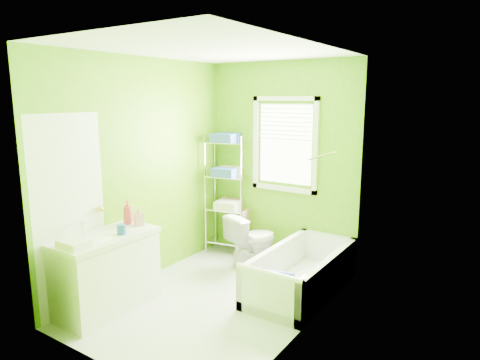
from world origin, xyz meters
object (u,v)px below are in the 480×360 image
Objects in this scene: toilet at (252,239)px; vanity at (106,270)px; wire_shelf_unit at (229,180)px; bathtub at (300,279)px.

vanity reaches higher than toilet.
toilet is at bearing -25.37° from wire_shelf_unit.
toilet is 0.65× the size of vanity.
vanity is 2.17m from wire_shelf_unit.
vanity is at bearing 91.28° from toilet.
wire_shelf_unit is (0.07, 2.08, 0.60)m from vanity.
toilet reaches higher than bathtub.
wire_shelf_unit is at bearing -5.49° from toilet.
wire_shelf_unit reaches higher than vanity.
toilet is 0.90m from wire_shelf_unit.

